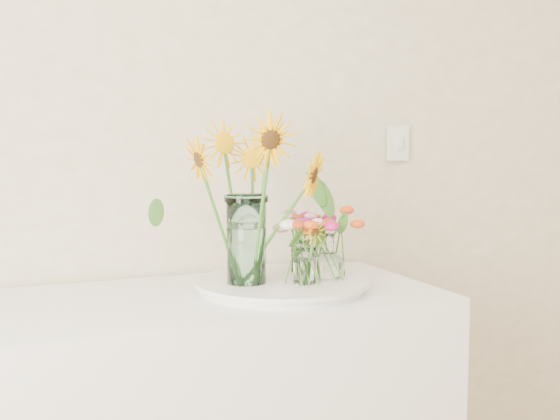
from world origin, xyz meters
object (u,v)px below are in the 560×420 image
(mason_jar, at_px, (246,240))
(small_vase_b, at_px, (329,256))
(tray, at_px, (282,286))
(small_vase_a, at_px, (305,266))
(small_vase_c, at_px, (301,257))

(mason_jar, distance_m, small_vase_b, 0.24)
(mason_jar, relative_size, small_vase_b, 1.90)
(tray, distance_m, small_vase_a, 0.10)
(tray, bearing_deg, mason_jar, -179.54)
(tray, bearing_deg, small_vase_a, -60.01)
(small_vase_c, bearing_deg, small_vase_a, -110.44)
(small_vase_a, bearing_deg, small_vase_c, 69.56)
(tray, bearing_deg, small_vase_c, 42.84)
(mason_jar, height_order, small_vase_c, mason_jar)
(tray, xyz_separation_m, small_vase_b, (0.13, -0.02, 0.08))
(small_vase_a, bearing_deg, small_vase_b, 26.68)
(small_vase_c, bearing_deg, mason_jar, -155.50)
(tray, distance_m, mason_jar, 0.17)
(tray, relative_size, mason_jar, 1.83)
(small_vase_b, xyz_separation_m, small_vase_c, (-0.04, 0.11, -0.02))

